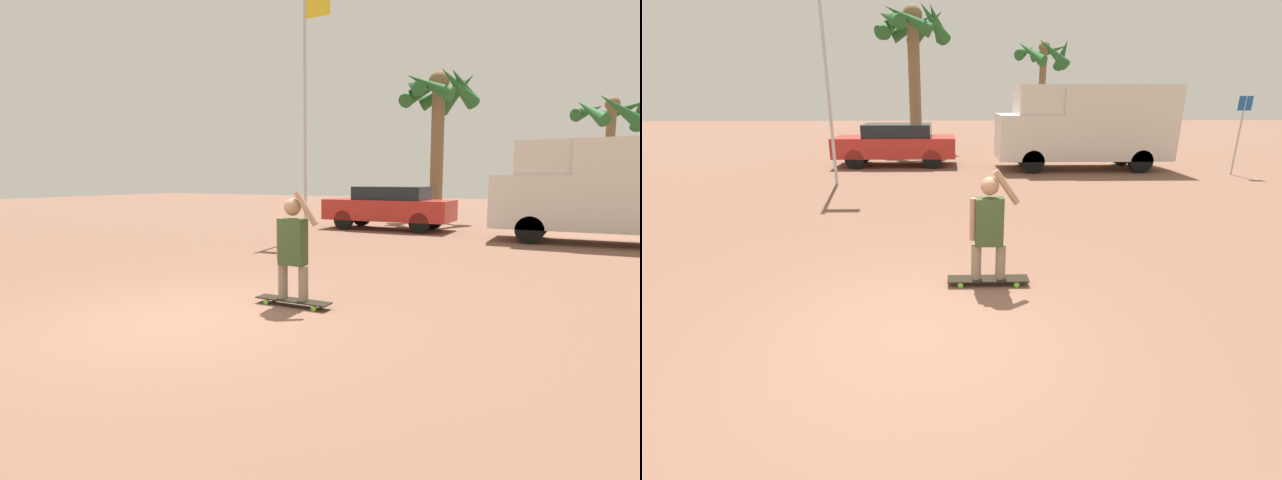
{
  "view_description": "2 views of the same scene",
  "coord_description": "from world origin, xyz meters",
  "views": [
    {
      "loc": [
        4.5,
        -4.66,
        1.82
      ],
      "look_at": [
        1.0,
        1.85,
        0.9
      ],
      "focal_mm": 28.0,
      "sensor_mm": 36.0,
      "label": 1
    },
    {
      "loc": [
        0.36,
        -4.25,
        2.57
      ],
      "look_at": [
        0.52,
        1.88,
        0.46
      ],
      "focal_mm": 24.0,
      "sensor_mm": 36.0,
      "label": 2
    }
  ],
  "objects": [
    {
      "name": "camper_van",
      "position": [
        5.09,
        11.07,
        1.55
      ],
      "size": [
        5.94,
        2.03,
        2.85
      ],
      "color": "black",
      "rests_on": "ground_plane"
    },
    {
      "name": "palm_tree_center_background",
      "position": [
        -1.32,
        16.6,
        5.03
      ],
      "size": [
        3.52,
        3.41,
        6.31
      ],
      "color": "brown",
      "rests_on": "ground_plane"
    },
    {
      "name": "person_skateboarder",
      "position": [
        0.87,
        1.28,
        0.9
      ],
      "size": [
        0.67,
        0.24,
        1.55
      ],
      "color": "gray",
      "rests_on": "skateboard"
    },
    {
      "name": "palm_tree_near_van",
      "position": [
        5.17,
        19.33,
        4.21
      ],
      "size": [
        3.05,
        3.09,
        5.26
      ],
      "color": "brown",
      "rests_on": "ground_plane"
    },
    {
      "name": "ground_plane",
      "position": [
        0.0,
        0.0,
        0.0
      ],
      "size": [
        80.0,
        80.0,
        0.0
      ],
      "primitive_type": "plane",
      "color": "brown"
    },
    {
      "name": "parked_car_red",
      "position": [
        -1.67,
        12.0,
        0.81
      ],
      "size": [
        4.43,
        1.81,
        1.51
      ],
      "color": "black",
      "rests_on": "ground_plane"
    },
    {
      "name": "street_sign",
      "position": [
        9.7,
        9.72,
        1.6
      ],
      "size": [
        0.44,
        0.06,
        2.5
      ],
      "color": "#B7B7BC",
      "rests_on": "ground_plane"
    },
    {
      "name": "skateboard",
      "position": [
        0.87,
        1.28,
        0.08
      ],
      "size": [
        1.15,
        0.25,
        0.09
      ],
      "color": "black",
      "rests_on": "ground_plane"
    },
    {
      "name": "flagpole",
      "position": [
        -2.99,
        8.45,
        4.08
      ],
      "size": [
        0.89,
        0.12,
        7.25
      ],
      "color": "#B7B7BC",
      "rests_on": "ground_plane"
    }
  ]
}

